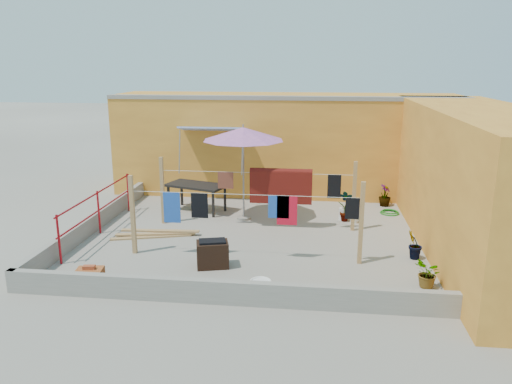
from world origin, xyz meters
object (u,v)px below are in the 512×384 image
(plant_back_a, at_px, (281,191))
(brick_stack, at_px, (90,278))
(water_jug_b, at_px, (343,214))
(green_hose, at_px, (390,212))
(white_basin, at_px, (260,282))
(water_jug_a, at_px, (354,218))
(outdoor_table, at_px, (196,187))
(patio_umbrella, at_px, (243,134))
(brazier, at_px, (213,254))

(plant_back_a, bearing_deg, brick_stack, -116.66)
(water_jug_b, relative_size, green_hose, 0.70)
(white_basin, relative_size, water_jug_a, 1.38)
(outdoor_table, height_order, white_basin, outdoor_table)
(white_basin, xyz_separation_m, green_hose, (3.15, 5.11, -0.00))
(brick_stack, xyz_separation_m, white_basin, (3.24, 0.50, -0.15))
(water_jug_a, xyz_separation_m, water_jug_b, (-0.28, 0.24, 0.03))
(outdoor_table, relative_size, plant_back_a, 2.51)
(brick_stack, distance_m, white_basin, 3.28)
(outdoor_table, relative_size, water_jug_a, 5.96)
(water_jug_b, bearing_deg, patio_umbrella, -174.25)
(brazier, relative_size, white_basin, 1.72)
(brick_stack, relative_size, plant_back_a, 0.73)
(water_jug_a, relative_size, water_jug_b, 0.83)
(green_hose, bearing_deg, plant_back_a, 166.08)
(green_hose, bearing_deg, brick_stack, -138.68)
(brick_stack, relative_size, white_basin, 1.25)
(brazier, height_order, plant_back_a, plant_back_a)
(brick_stack, height_order, green_hose, brick_stack)
(outdoor_table, distance_m, brick_stack, 5.32)
(brick_stack, bearing_deg, plant_back_a, 63.34)
(patio_umbrella, relative_size, plant_back_a, 3.49)
(plant_back_a, bearing_deg, water_jug_b, -40.07)
(patio_umbrella, distance_m, green_hose, 4.79)
(patio_umbrella, xyz_separation_m, water_jug_b, (2.71, 0.27, -2.18))
(white_basin, xyz_separation_m, plant_back_a, (-0.02, 5.90, 0.33))
(brick_stack, relative_size, water_jug_a, 1.73)
(water_jug_a, bearing_deg, brick_stack, -138.93)
(patio_umbrella, xyz_separation_m, brazier, (-0.18, -3.36, -2.06))
(patio_umbrella, height_order, white_basin, patio_umbrella)
(brazier, height_order, green_hose, brazier)
(brick_stack, xyz_separation_m, plant_back_a, (3.21, 6.40, 0.19))
(brick_stack, bearing_deg, patio_umbrella, 63.27)
(white_basin, bearing_deg, plant_back_a, 90.24)
(brazier, height_order, white_basin, brazier)
(patio_umbrella, relative_size, brick_stack, 4.78)
(green_hose, distance_m, plant_back_a, 3.29)
(brazier, bearing_deg, plant_back_a, 78.27)
(green_hose, bearing_deg, water_jug_a, -137.46)
(brazier, bearing_deg, white_basin, -33.75)
(brazier, height_order, water_jug_a, brazier)
(green_hose, xyz_separation_m, plant_back_a, (-3.17, 0.79, 0.34))
(patio_umbrella, bearing_deg, plant_back_a, 63.51)
(patio_umbrella, relative_size, water_jug_a, 8.28)
(outdoor_table, height_order, plant_back_a, outdoor_table)
(patio_umbrella, xyz_separation_m, brick_stack, (-2.32, -4.60, -2.16))
(water_jug_a, bearing_deg, green_hose, 42.54)
(patio_umbrella, relative_size, water_jug_b, 6.86)
(outdoor_table, xyz_separation_m, brazier, (1.29, -3.99, -0.43))
(water_jug_b, bearing_deg, brick_stack, -135.91)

